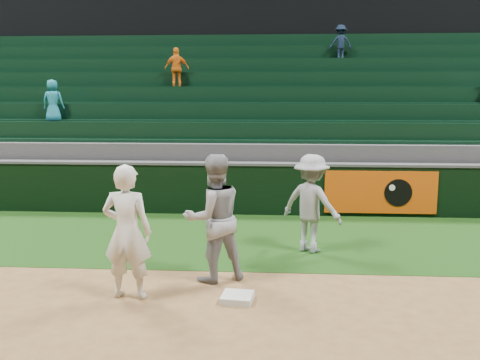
# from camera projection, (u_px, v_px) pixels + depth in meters

# --- Properties ---
(ground) EXTENTS (70.00, 70.00, 0.00)m
(ground) POSITION_uv_depth(u_px,v_px,m) (237.00, 293.00, 7.84)
(ground) COLOR brown
(ground) RESTS_ON ground
(foul_grass) EXTENTS (36.00, 4.20, 0.01)m
(foul_grass) POSITION_uv_depth(u_px,v_px,m) (248.00, 238.00, 10.80)
(foul_grass) COLOR #12330C
(foul_grass) RESTS_ON ground
(upper_deck) EXTENTS (40.00, 12.00, 12.00)m
(upper_deck) POSITION_uv_depth(u_px,v_px,m) (265.00, 23.00, 24.05)
(upper_deck) COLOR black
(upper_deck) RESTS_ON ground
(first_base) EXTENTS (0.47, 0.47, 0.10)m
(first_base) POSITION_uv_depth(u_px,v_px,m) (237.00, 298.00, 7.53)
(first_base) COLOR silver
(first_base) RESTS_ON ground
(first_baseman) EXTENTS (0.74, 0.51, 1.93)m
(first_baseman) POSITION_uv_depth(u_px,v_px,m) (127.00, 232.00, 7.52)
(first_baseman) COLOR white
(first_baseman) RESTS_ON ground
(baserunner) EXTENTS (1.20, 1.11, 1.98)m
(baserunner) POSITION_uv_depth(u_px,v_px,m) (214.00, 218.00, 8.24)
(baserunner) COLOR #91939A
(baserunner) RESTS_ON ground
(base_coach) EXTENTS (1.34, 1.18, 1.80)m
(base_coach) POSITION_uv_depth(u_px,v_px,m) (311.00, 203.00, 9.73)
(base_coach) COLOR #90939D
(base_coach) RESTS_ON foul_grass
(field_wall) EXTENTS (36.00, 0.45, 1.25)m
(field_wall) POSITION_uv_depth(u_px,v_px,m) (254.00, 188.00, 12.86)
(field_wall) COLOR black
(field_wall) RESTS_ON ground
(stadium_seating) EXTENTS (36.00, 5.95, 5.01)m
(stadium_seating) POSITION_uv_depth(u_px,v_px,m) (258.00, 132.00, 16.40)
(stadium_seating) COLOR #38383B
(stadium_seating) RESTS_ON ground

